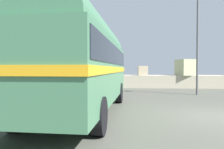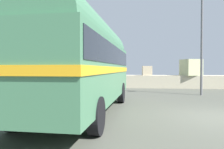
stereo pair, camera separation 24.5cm
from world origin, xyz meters
name	(u,v)px [view 1 (the left image)]	position (x,y,z in m)	size (l,w,h in m)	color
ground	(224,118)	(0.00, 0.00, 0.01)	(32.00, 26.00, 0.02)	#474940
breakwater	(164,79)	(-0.23, 11.77, 0.73)	(31.36, 2.43, 2.46)	#B9AF95
vintage_coach	(83,58)	(-4.89, 0.32, 2.05)	(2.78, 8.68, 3.70)	black
lamp_post	(199,41)	(1.11, 6.36, 3.37)	(0.85, 1.02, 5.94)	#5B5B60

